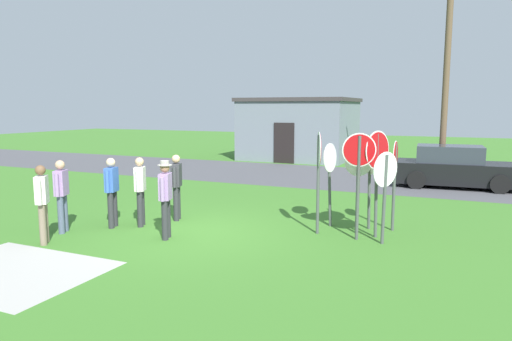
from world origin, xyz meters
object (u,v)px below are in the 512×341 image
object	(u,v)px
stop_sign_leaning_right	(395,171)
person_with_sunhat	(177,184)
stop_sign_nearest	(358,178)
person_near_signs	(140,188)
parked_car_on_street	(454,168)
stop_sign_rear_right	(385,182)
stop_sign_tallest	(359,168)
person_in_dark_shirt	(166,195)
stop_sign_low_front	(330,170)
utility_pole	(446,75)
person_holding_notes	(62,192)
person_in_blue	(42,200)
stop_sign_far_back	(319,164)
person_in_teal	(112,189)
stop_sign_rear_left	(377,164)
stop_sign_center_cluster	(370,174)

from	to	relation	value
stop_sign_leaning_right	person_with_sunhat	xyz separation A→B (m)	(-5.23, -1.19, -0.46)
stop_sign_nearest	person_near_signs	xyz separation A→B (m)	(-4.96, -1.50, -0.34)
person_near_signs	person_with_sunhat	size ratio (longest dim) A/B	1.00
parked_car_on_street	stop_sign_rear_right	xyz separation A→B (m)	(-1.27, -8.30, 0.65)
stop_sign_tallest	person_in_dark_shirt	bearing A→B (deg)	-157.36
stop_sign_low_front	person_near_signs	distance (m)	4.62
utility_pole	stop_sign_rear_right	xyz separation A→B (m)	(-0.78, -9.55, -2.79)
person_holding_notes	person_with_sunhat	size ratio (longest dim) A/B	1.00
person_in_blue	stop_sign_nearest	bearing A→B (deg)	30.96
stop_sign_far_back	person_holding_notes	world-z (taller)	stop_sign_far_back
stop_sign_far_back	person_in_blue	size ratio (longest dim) A/B	1.39
person_near_signs	person_in_teal	size ratio (longest dim) A/B	1.00
stop_sign_nearest	stop_sign_rear_left	xyz separation A→B (m)	(0.45, -0.17, 0.36)
stop_sign_tallest	stop_sign_rear_right	world-z (taller)	stop_sign_tallest
utility_pole	person_in_blue	xyz separation A→B (m)	(-7.38, -12.46, -3.18)
stop_sign_rear_right	stop_sign_low_front	bearing A→B (deg)	144.95
stop_sign_nearest	stop_sign_far_back	bearing A→B (deg)	-152.99
person_near_signs	person_in_dark_shirt	world-z (taller)	person_in_dark_shirt
stop_sign_far_back	parked_car_on_street	bearing A→B (deg)	71.07
stop_sign_center_cluster	stop_sign_leaning_right	size ratio (longest dim) A/B	0.93
stop_sign_tallest	person_holding_notes	size ratio (longest dim) A/B	1.39
stop_sign_low_front	stop_sign_rear_right	size ratio (longest dim) A/B	1.03
stop_sign_far_back	stop_sign_rear_right	distance (m)	1.54
parked_car_on_street	stop_sign_far_back	bearing A→B (deg)	-108.93
stop_sign_rear_right	stop_sign_rear_left	size ratio (longest dim) A/B	0.83
parked_car_on_street	person_near_signs	bearing A→B (deg)	-127.06
parked_car_on_street	stop_sign_center_cluster	world-z (taller)	stop_sign_center_cluster
stop_sign_nearest	person_in_teal	bearing A→B (deg)	-161.24
stop_sign_leaning_right	person_with_sunhat	world-z (taller)	stop_sign_leaning_right
stop_sign_far_back	person_in_blue	distance (m)	6.02
person_near_signs	person_holding_notes	size ratio (longest dim) A/B	1.00
stop_sign_nearest	person_with_sunhat	size ratio (longest dim) A/B	1.15
stop_sign_far_back	person_in_teal	bearing A→B (deg)	-162.76
stop_sign_nearest	person_with_sunhat	xyz separation A→B (m)	(-4.50, -0.62, -0.34)
utility_pole	person_near_signs	size ratio (longest dim) A/B	4.67
person_in_dark_shirt	person_holding_notes	bearing A→B (deg)	-167.58
stop_sign_far_back	stop_sign_nearest	bearing A→B (deg)	27.01
utility_pole	person_holding_notes	xyz separation A→B (m)	(-7.71, -11.63, -3.18)
person_with_sunhat	person_in_dark_shirt	distance (m)	1.72
stop_sign_leaning_right	person_holding_notes	world-z (taller)	stop_sign_leaning_right
parked_car_on_street	person_with_sunhat	xyz separation A→B (m)	(-6.46, -8.29, 0.26)
utility_pole	person_with_sunhat	size ratio (longest dim) A/B	4.67
parked_car_on_street	stop_sign_rear_right	bearing A→B (deg)	-98.69
stop_sign_leaning_right	person_in_blue	world-z (taller)	stop_sign_leaning_right
stop_sign_rear_left	person_near_signs	bearing A→B (deg)	-166.25
stop_sign_rear_left	person_in_blue	xyz separation A→B (m)	(-6.35, -3.37, -0.70)
person_near_signs	parked_car_on_street	bearing A→B (deg)	52.94
stop_sign_center_cluster	person_in_blue	distance (m)	7.31
stop_sign_far_back	stop_sign_low_front	world-z (taller)	stop_sign_far_back
stop_sign_leaning_right	person_near_signs	bearing A→B (deg)	-160.04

